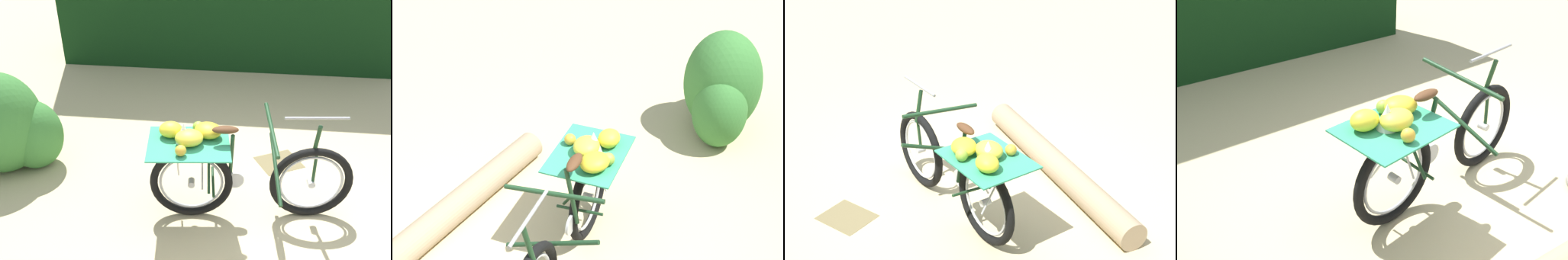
# 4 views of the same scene
# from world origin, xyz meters

# --- Properties ---
(ground_plane) EXTENTS (60.00, 60.00, 0.00)m
(ground_plane) POSITION_xyz_m (0.00, 0.00, 0.00)
(ground_plane) COLOR #C6B284
(bicycle) EXTENTS (1.77, 0.97, 1.03)m
(bicycle) POSITION_xyz_m (0.21, -0.31, 0.49)
(bicycle) COLOR black
(bicycle) RESTS_ON ground_plane
(leaf_litter_patch) EXTENTS (0.44, 0.36, 0.01)m
(leaf_litter_patch) POSITION_xyz_m (-0.59, -0.88, 0.00)
(leaf_litter_patch) COLOR olive
(leaf_litter_patch) RESTS_ON ground_plane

